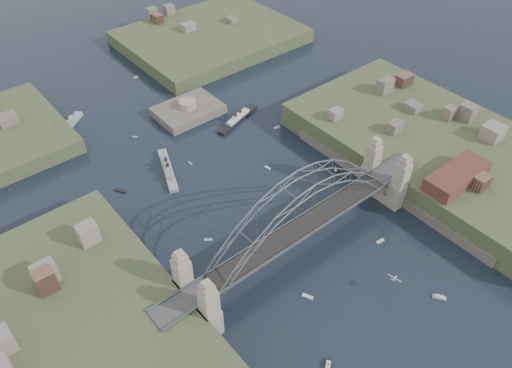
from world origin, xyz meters
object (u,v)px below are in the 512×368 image
(bridge, at_px, (303,215))
(naval_cruiser_far, at_px, (67,127))
(fort_island, at_px, (189,115))
(wharf_shed, at_px, (457,176))
(ocean_liner, at_px, (238,119))
(naval_cruiser_near, at_px, (168,169))

(bridge, xyz_separation_m, naval_cruiser_far, (-24.69, 88.17, -11.37))
(bridge, distance_m, fort_island, 72.14)
(bridge, distance_m, wharf_shed, 46.23)
(wharf_shed, bearing_deg, naval_cruiser_far, 123.91)
(fort_island, distance_m, naval_cruiser_far, 40.96)
(fort_island, height_order, ocean_liner, fort_island)
(naval_cruiser_near, relative_size, naval_cruiser_far, 1.25)
(wharf_shed, height_order, naval_cruiser_near, wharf_shed)
(ocean_liner, bearing_deg, naval_cruiser_near, -166.62)
(fort_island, height_order, wharf_shed, wharf_shed)
(fort_island, bearing_deg, naval_cruiser_far, 153.66)
(fort_island, xyz_separation_m, ocean_liner, (10.95, -14.29, 1.11))
(bridge, xyz_separation_m, ocean_liner, (22.95, 55.71, -11.55))
(bridge, distance_m, naval_cruiser_far, 92.26)
(bridge, height_order, naval_cruiser_near, bridge)
(wharf_shed, distance_m, ocean_liner, 73.40)
(naval_cruiser_near, bearing_deg, ocean_liner, 13.38)
(naval_cruiser_far, relative_size, ocean_liner, 0.78)
(naval_cruiser_far, bearing_deg, fort_island, -26.34)
(fort_island, relative_size, naval_cruiser_near, 1.13)
(naval_cruiser_near, height_order, naval_cruiser_far, naval_cruiser_far)
(wharf_shed, height_order, naval_cruiser_far, wharf_shed)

